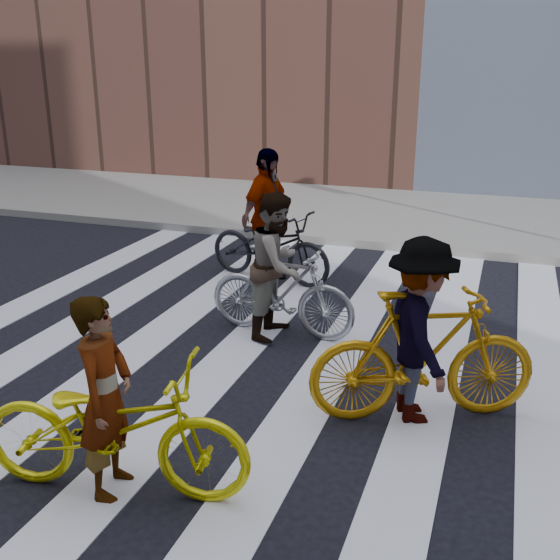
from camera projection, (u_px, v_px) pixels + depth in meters
The scene contains 11 objects.
ground at pixel (274, 370), 7.05m from camera, with size 100.00×100.00×0.00m, color black.
sidewalk_far at pixel (395, 215), 13.73m from camera, with size 100.00×5.00×0.15m, color gray.
zebra_crosswalk at pixel (274, 369), 7.05m from camera, with size 8.25×10.00×0.01m.
bike_yellow_left at pixel (114, 427), 4.90m from camera, with size 0.73×2.11×1.11m, color yellow.
bike_silver_mid at pixel (282, 291), 7.79m from camera, with size 0.52×1.83×1.10m, color #A0A2A9.
bike_yellow_right at pixel (424, 356), 5.91m from camera, with size 0.59×2.09×1.26m, color #C4820A.
bike_dark_rear at pixel (270, 246), 9.77m from camera, with size 0.71×2.04×1.07m, color black.
rider_left at pixel (105, 397), 4.84m from camera, with size 0.58×0.38×1.59m, color slate.
rider_mid at pixel (278, 265), 7.70m from camera, with size 0.85×0.66×1.74m, color slate.
rider_right at pixel (420, 331), 5.85m from camera, with size 1.11×0.64×1.72m, color slate.
rider_rear at pixel (266, 216), 9.64m from camera, with size 1.16×0.48×1.98m, color slate.
Camera 1 is at (2.18, -5.99, 3.16)m, focal length 42.00 mm.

